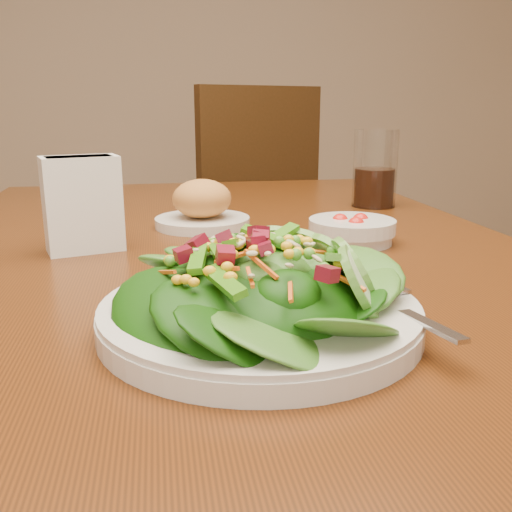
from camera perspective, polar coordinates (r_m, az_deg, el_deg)
name	(u,v)px	position (r m, az deg, el deg)	size (l,w,h in m)	color
dining_table	(225,315)	(0.84, -3.15, -5.96)	(0.90, 1.40, 0.75)	#51250A
chair_far	(237,230)	(1.94, -1.87, 2.58)	(0.61, 0.61, 1.00)	black
salad_plate	(271,294)	(0.53, 1.47, -3.87)	(0.30, 0.30, 0.09)	silver
bread_plate	(202,207)	(0.96, -5.41, 4.85)	(0.16, 0.16, 0.08)	silver
tomato_bowl	(352,230)	(0.86, 9.56, 2.56)	(0.13, 0.13, 0.04)	silver
drinking_glass	(375,174)	(1.16, 11.79, 8.03)	(0.09, 0.09, 0.15)	silver
napkin_holder	(82,202)	(0.83, -16.98, 5.22)	(0.11, 0.08, 0.13)	white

